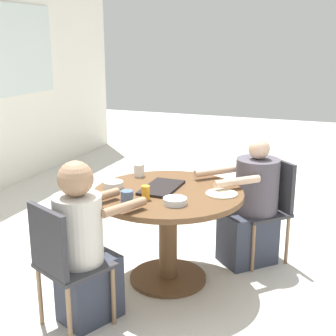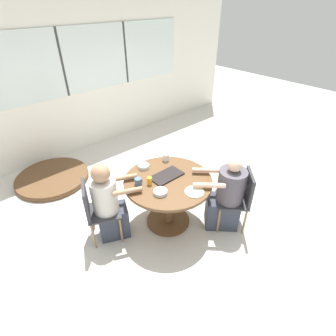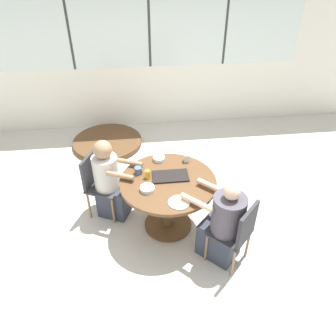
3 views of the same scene
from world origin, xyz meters
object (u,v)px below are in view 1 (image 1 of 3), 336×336
at_px(juice_glass, 146,193).
at_px(bowl_cereal, 175,201).
at_px(person_woman_green_shirt, 252,209).
at_px(milk_carton_small, 139,171).
at_px(coffee_mug, 127,197).
at_px(chair_for_man_blue_shirt, 62,258).
at_px(person_man_blue_shirt, 84,251).
at_px(chair_for_woman_green_shirt, 269,201).
at_px(bowl_white_shallow, 113,184).

bearing_deg(juice_glass, bowl_cereal, -94.64).
height_order(person_woman_green_shirt, milk_carton_small, person_woman_green_shirt).
bearing_deg(bowl_cereal, coffee_mug, 104.89).
bearing_deg(juice_glass, chair_for_man_blue_shirt, 154.18).
distance_m(chair_for_man_blue_shirt, milk_carton_small, 1.16).
height_order(person_woman_green_shirt, coffee_mug, person_woman_green_shirt).
bearing_deg(person_man_blue_shirt, coffee_mug, 93.44).
bearing_deg(person_woman_green_shirt, juice_glass, 96.04).
xyz_separation_m(chair_for_woman_green_shirt, bowl_cereal, (-0.92, 0.51, 0.24)).
bearing_deg(chair_for_woman_green_shirt, juice_glass, 95.15).
distance_m(chair_for_woman_green_shirt, chair_for_man_blue_shirt, 1.85).
bearing_deg(chair_for_man_blue_shirt, chair_for_woman_green_shirt, 79.84).
distance_m(coffee_mug, bowl_cereal, 0.33).
xyz_separation_m(chair_for_woman_green_shirt, person_woman_green_shirt, (-0.12, 0.12, -0.04)).
bearing_deg(bowl_white_shallow, person_man_blue_shirt, -170.33).
distance_m(person_woman_green_shirt, coffee_mug, 1.17).
xyz_separation_m(chair_for_woman_green_shirt, coffee_mug, (-1.01, 0.83, 0.26)).
bearing_deg(coffee_mug, milk_carton_small, 16.78).
xyz_separation_m(chair_for_man_blue_shirt, person_woman_green_shirt, (1.40, -0.92, -0.04)).
height_order(chair_for_man_blue_shirt, coffee_mug, chair_for_man_blue_shirt).
height_order(person_woman_green_shirt, bowl_cereal, person_woman_green_shirt).
relative_size(person_man_blue_shirt, milk_carton_small, 10.78).
height_order(coffee_mug, bowl_white_shallow, coffee_mug).
bearing_deg(juice_glass, chair_for_woman_green_shirt, -39.26).
xyz_separation_m(coffee_mug, milk_carton_small, (0.61, 0.18, 0.01)).
bearing_deg(bowl_white_shallow, juice_glass, -115.89).
bearing_deg(bowl_white_shallow, person_woman_green_shirt, -57.50).
bearing_deg(chair_for_man_blue_shirt, juice_glass, 88.27).
height_order(person_woman_green_shirt, person_man_blue_shirt, person_man_blue_shirt).
distance_m(chair_for_man_blue_shirt, bowl_cereal, 0.84).
bearing_deg(bowl_cereal, chair_for_woman_green_shirt, -29.01).
distance_m(person_man_blue_shirt, coffee_mug, 0.48).
bearing_deg(person_man_blue_shirt, milk_carton_small, 116.70).
bearing_deg(person_woman_green_shirt, coffee_mug, 95.53).
bearing_deg(person_woman_green_shirt, bowl_white_shallow, 76.91).
relative_size(chair_for_woman_green_shirt, juice_glass, 8.50).
relative_size(chair_for_woman_green_shirt, bowl_white_shallow, 5.67).
bearing_deg(milk_carton_small, bowl_white_shallow, 169.25).
xyz_separation_m(juice_glass, bowl_white_shallow, (0.17, 0.34, -0.03)).
relative_size(chair_for_man_blue_shirt, person_woman_green_shirt, 0.81).
bearing_deg(person_woman_green_shirt, chair_for_woman_green_shirt, -90.00).
distance_m(milk_carton_small, bowl_cereal, 0.73).
distance_m(person_man_blue_shirt, juice_glass, 0.60).
xyz_separation_m(juice_glass, bowl_cereal, (-0.02, -0.23, -0.03)).
relative_size(chair_for_man_blue_shirt, bowl_white_shallow, 5.67).
distance_m(person_woman_green_shirt, juice_glass, 1.04).
bearing_deg(bowl_cereal, milk_carton_small, 44.00).
distance_m(chair_for_man_blue_shirt, person_woman_green_shirt, 1.68).
bearing_deg(bowl_cereal, chair_for_man_blue_shirt, 138.90).
relative_size(person_man_blue_shirt, juice_glass, 10.99).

